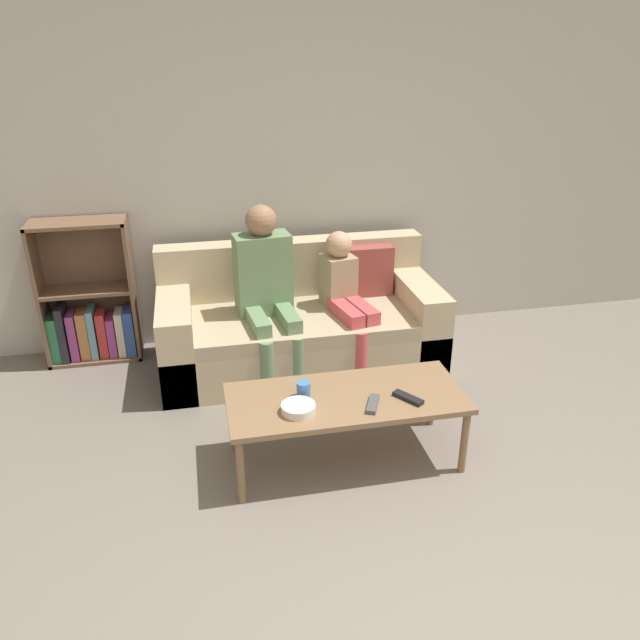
{
  "coord_description": "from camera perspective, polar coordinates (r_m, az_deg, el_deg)",
  "views": [
    {
      "loc": [
        -0.76,
        -1.53,
        2.11
      ],
      "look_at": [
        -0.07,
        1.73,
        0.59
      ],
      "focal_mm": 35.0,
      "sensor_mm": 36.0,
      "label": 1
    }
  ],
  "objects": [
    {
      "name": "wall_back",
      "position": [
        4.55,
        -2.15,
        14.26
      ],
      "size": [
        12.0,
        0.06,
        2.6
      ],
      "color": "#B7B2A8",
      "rests_on": "ground_plane"
    },
    {
      "name": "person_child",
      "position": [
        4.18,
        2.49,
        2.26
      ],
      "size": [
        0.32,
        0.63,
        0.93
      ],
      "rotation": [
        0.0,
        0.0,
        0.21
      ],
      "color": "#C6474C",
      "rests_on": "ground_plane"
    },
    {
      "name": "cup_near",
      "position": [
        3.24,
        -1.51,
        -6.4
      ],
      "size": [
        0.07,
        0.07,
        0.09
      ],
      "color": "#3D70B2",
      "rests_on": "coffee_table"
    },
    {
      "name": "snack_bowl",
      "position": [
        3.13,
        -2.0,
        -8.07
      ],
      "size": [
        0.17,
        0.17,
        0.05
      ],
      "color": "beige",
      "rests_on": "coffee_table"
    },
    {
      "name": "tv_remote_0",
      "position": [
        3.2,
        4.85,
        -7.66
      ],
      "size": [
        0.11,
        0.17,
        0.02
      ],
      "rotation": [
        0.0,
        0.0,
        -0.41
      ],
      "color": "#47474C",
      "rests_on": "coffee_table"
    },
    {
      "name": "tv_remote_1",
      "position": [
        3.27,
        8.05,
        -7.06
      ],
      "size": [
        0.14,
        0.17,
        0.02
      ],
      "rotation": [
        0.0,
        0.0,
        0.61
      ],
      "color": "black",
      "rests_on": "coffee_table"
    },
    {
      "name": "person_adult",
      "position": [
        4.09,
        -4.98,
        3.53
      ],
      "size": [
        0.39,
        0.63,
        1.14
      ],
      "rotation": [
        0.0,
        0.0,
        0.11
      ],
      "color": "#66845B",
      "rests_on": "ground_plane"
    },
    {
      "name": "bookshelf",
      "position": [
        4.65,
        -20.28,
        0.96
      ],
      "size": [
        0.63,
        0.28,
        1.01
      ],
      "color": "brown",
      "rests_on": "ground_plane"
    },
    {
      "name": "coffee_table",
      "position": [
        3.29,
        2.4,
        -7.5
      ],
      "size": [
        1.24,
        0.53,
        0.4
      ],
      "color": "brown",
      "rests_on": "ground_plane"
    },
    {
      "name": "couch",
      "position": [
        4.34,
        -1.81,
        -0.53
      ],
      "size": [
        1.88,
        0.86,
        0.81
      ],
      "color": "tan",
      "rests_on": "ground_plane"
    }
  ]
}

